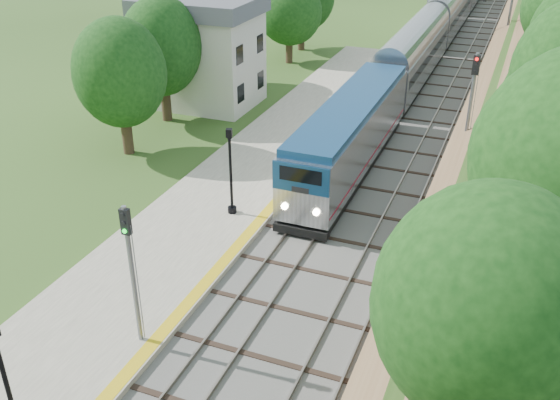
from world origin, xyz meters
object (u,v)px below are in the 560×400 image
at_px(train, 460,0).
at_px(lamppost_mid, 10,396).
at_px(lamppost_far, 231,176).
at_px(signal_gantry, 469,0).
at_px(signal_farside, 471,100).
at_px(signal_platform, 131,261).
at_px(station_building, 202,51).

bearing_deg(train, lamppost_mid, -92.80).
height_order(train, lamppost_far, lamppost_far).
xyz_separation_m(signal_gantry, train, (-2.47, 14.76, -2.65)).
bearing_deg(lamppost_far, lamppost_mid, -88.17).
xyz_separation_m(lamppost_mid, lamppost_far, (-0.50, 15.77, -0.05)).
bearing_deg(signal_farside, signal_platform, -113.47).
distance_m(lamppost_mid, signal_platform, 5.79).
height_order(station_building, signal_farside, station_building).
height_order(lamppost_far, signal_platform, signal_platform).
relative_size(station_building, signal_farside, 1.24).
xyz_separation_m(lamppost_far, signal_platform, (1.09, -10.19, 1.43)).
xyz_separation_m(station_building, lamppost_far, (10.00, -15.80, -1.66)).
relative_size(train, lamppost_mid, 24.40).
xyz_separation_m(lamppost_mid, signal_farside, (9.69, 26.54, 1.88)).
relative_size(signal_gantry, train, 0.07).
height_order(station_building, signal_platform, station_building).
distance_m(signal_gantry, lamppost_mid, 56.93).
bearing_deg(train, signal_gantry, -80.49).
relative_size(station_building, lamppost_far, 1.87).
relative_size(train, signal_farside, 16.53).
xyz_separation_m(train, lamppost_far, (-3.99, -55.55, 0.26)).
bearing_deg(signal_platform, lamppost_far, 96.12).
height_order(lamppost_far, signal_farside, signal_farside).
height_order(station_building, lamppost_mid, station_building).
height_order(signal_gantry, lamppost_mid, signal_gantry).
xyz_separation_m(station_building, signal_farside, (20.20, -5.03, 0.27)).
distance_m(signal_gantry, lamppost_far, 41.37).
distance_m(train, signal_platform, 65.82).
distance_m(lamppost_mid, lamppost_far, 15.78).
height_order(train, signal_platform, signal_platform).
xyz_separation_m(station_building, signal_platform, (11.10, -25.99, -0.23)).
height_order(lamppost_mid, lamppost_far, lamppost_mid).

